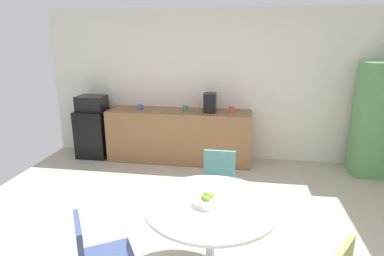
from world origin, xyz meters
TOP-DOWN VIEW (x-y plane):
  - wall_back at (0.00, 3.00)m, footprint 6.00×0.10m
  - counter_block at (-0.58, 2.65)m, footprint 2.47×0.60m
  - mini_fridge at (-2.17, 2.65)m, footprint 0.54×0.54m
  - microwave at (-2.17, 2.65)m, footprint 0.48×0.38m
  - locker_cabinet at (2.55, 2.55)m, footprint 0.60×0.50m
  - round_table at (0.25, -0.13)m, footprint 1.18×1.18m
  - chair_teal at (0.25, 0.87)m, footprint 0.42×0.42m
  - chair_navy at (-0.60, -0.67)m, footprint 0.58×0.58m
  - fruit_bowl at (0.21, -0.18)m, footprint 0.22×0.22m
  - mug_white at (-0.47, 2.67)m, footprint 0.13×0.08m
  - mug_green at (-1.27, 2.64)m, footprint 0.13×0.08m
  - mug_red at (0.31, 2.70)m, footprint 0.13×0.08m
  - coffee_maker at (-0.05, 2.65)m, footprint 0.20×0.24m

SIDE VIEW (x-z plane):
  - mini_fridge at x=-2.17m, z-range 0.00..0.85m
  - counter_block at x=-0.58m, z-range 0.00..0.90m
  - chair_teal at x=0.25m, z-range 0.11..0.94m
  - chair_navy at x=-0.60m, z-range 0.11..0.94m
  - round_table at x=0.25m, z-range 0.25..0.98m
  - fruit_bowl at x=0.21m, z-range 0.72..0.85m
  - locker_cabinet at x=2.55m, z-range 0.00..1.77m
  - mug_white at x=-0.47m, z-range 0.90..1.00m
  - mug_green at x=-1.27m, z-range 0.90..1.00m
  - mug_red at x=0.31m, z-range 0.90..1.00m
  - microwave at x=-2.17m, z-range 0.85..1.11m
  - coffee_maker at x=-0.05m, z-range 0.90..1.22m
  - wall_back at x=0.00m, z-range 0.00..2.60m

